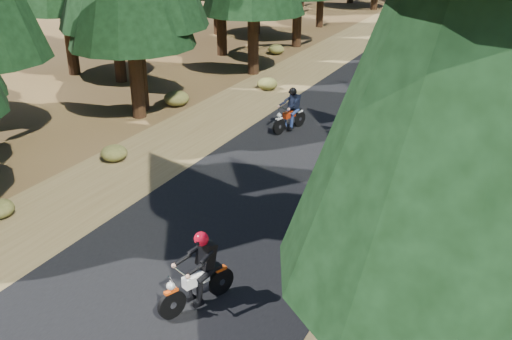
{
  "coord_description": "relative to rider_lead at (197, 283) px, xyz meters",
  "views": [
    {
      "loc": [
        5.84,
        -10.17,
        6.89
      ],
      "look_at": [
        0.0,
        1.5,
        1.1
      ],
      "focal_mm": 40.0,
      "sensor_mm": 36.0,
      "label": 1
    }
  ],
  "objects": [
    {
      "name": "road",
      "position": [
        -0.78,
        7.59,
        -0.52
      ],
      "size": [
        6.0,
        100.0,
        0.01
      ],
      "primitive_type": "cube",
      "color": "black",
      "rests_on": "ground"
    },
    {
      "name": "rider_lead",
      "position": [
        0.0,
        0.0,
        0.0
      ],
      "size": [
        1.17,
        1.82,
        1.56
      ],
      "rotation": [
        0.0,
        0.0,
        2.74
      ],
      "color": "white",
      "rests_on": "road"
    },
    {
      "name": "ground",
      "position": [
        -0.78,
        2.59,
        -0.53
      ],
      "size": [
        120.0,
        120.0,
        0.0
      ],
      "primitive_type": "plane",
      "color": "#4A331A",
      "rests_on": "ground"
    },
    {
      "name": "rider_follow",
      "position": [
        -2.38,
        9.91,
        -0.01
      ],
      "size": [
        0.98,
        1.78,
        1.52
      ],
      "rotation": [
        0.0,
        0.0,
        2.85
      ],
      "color": "maroon",
      "rests_on": "road"
    },
    {
      "name": "understory_shrubs",
      "position": [
        -0.31,
        10.93,
        -0.26
      ],
      "size": [
        15.45,
        30.4,
        0.63
      ],
      "color": "#474C1E",
      "rests_on": "ground"
    },
    {
      "name": "shoulder_r",
      "position": [
        3.82,
        7.59,
        -0.52
      ],
      "size": [
        3.2,
        100.0,
        0.01
      ],
      "primitive_type": "cube",
      "color": "brown",
      "rests_on": "ground"
    },
    {
      "name": "shoulder_l",
      "position": [
        -5.38,
        7.59,
        -0.52
      ],
      "size": [
        3.2,
        100.0,
        0.01
      ],
      "primitive_type": "cube",
      "color": "brown",
      "rests_on": "ground"
    }
  ]
}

